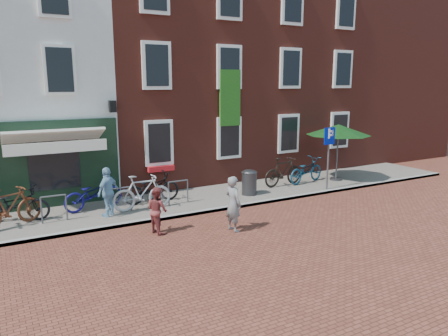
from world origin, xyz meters
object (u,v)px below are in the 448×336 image
bicycle_3 (142,192)px  bicycle_0 (15,204)px  boy (157,210)px  woman (233,204)px  bicycle_4 (152,188)px  litter_bin (249,181)px  bicycle_5 (283,171)px  bicycle_1 (9,207)px  cafe_person (108,192)px  bicycle_2 (93,194)px  parasol (339,128)px  bicycle_6 (306,170)px  parking_sign (329,147)px

bicycle_3 → bicycle_0: bearing=81.2°
boy → woman: bearing=-130.9°
boy → bicycle_4: (0.77, 2.67, -0.04)m
litter_bin → bicycle_3: bearing=179.0°
bicycle_0 → bicycle_5: size_ratio=1.03×
woman → bicycle_1: (-5.62, 3.15, -0.12)m
cafe_person → bicycle_2: 1.01m
boy → cafe_person: cafe_person is taller
parasol → bicycle_3: 8.80m
bicycle_1 → bicycle_6: (11.08, 0.21, -0.06)m
parking_sign → bicycle_0: size_ratio=1.21×
litter_bin → bicycle_2: (-5.47, 0.91, 0.00)m
bicycle_0 → bicycle_2: (2.34, 0.13, 0.00)m
bicycle_4 → bicycle_6: 6.64m
woman → boy: (-1.95, 0.91, -0.14)m
parking_sign → bicycle_6: 1.74m
boy → bicycle_4: bearing=-31.9°
bicycle_3 → parking_sign: bearing=-95.0°
woman → bicycle_3: size_ratio=0.83×
woman → bicycle_4: bearing=9.0°
bicycle_1 → bicycle_2: bearing=-99.7°
parasol → bicycle_3: parasol is taller
bicycle_1 → bicycle_0: bearing=-42.0°
cafe_person → bicycle_6: (8.31, 0.53, -0.25)m
boy → parking_sign: bearing=-97.0°
parasol → cafe_person: (-9.77, -0.29, -1.47)m
bicycle_3 → bicycle_1: bearing=88.9°
bicycle_2 → bicycle_0: bearing=80.0°
parasol → boy: 9.28m
bicycle_0 → bicycle_6: bearing=-72.8°
bicycle_1 → parasol: bearing=-113.9°
parking_sign → boy: 7.55m
bicycle_1 → bicycle_4: bicycle_1 is taller
parasol → bicycle_6: parasol is taller
parking_sign → bicycle_5: parking_sign is taller
parking_sign → bicycle_5: size_ratio=1.25×
litter_bin → cafe_person: (-5.21, -0.04, 0.25)m
bicycle_6 → bicycle_0: bearing=75.6°
bicycle_6 → boy: bearing=95.4°
bicycle_5 → bicycle_4: bearing=81.7°
bicycle_2 → boy: bearing=-170.9°
bicycle_3 → bicycle_4: 0.86m
bicycle_4 → bicycle_2: bearing=81.7°
litter_bin → bicycle_4: 3.60m
woman → bicycle_2: (-3.12, 3.78, -0.18)m
cafe_person → bicycle_4: cafe_person is taller
parasol → bicycle_3: bearing=-178.8°
litter_bin → bicycle_6: bearing=9.1°
bicycle_0 → bicycle_2: size_ratio=1.00×
cafe_person → bicycle_0: (-2.60, 0.82, -0.25)m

